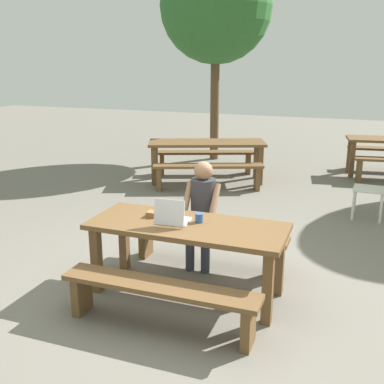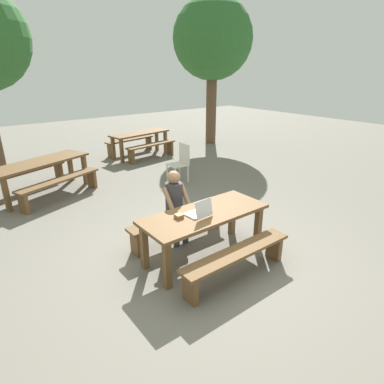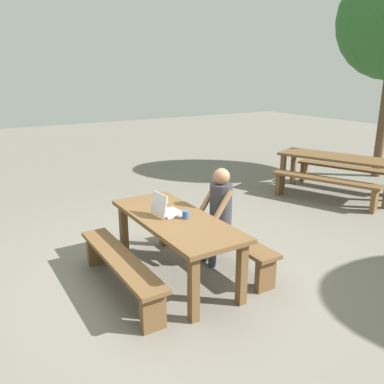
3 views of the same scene
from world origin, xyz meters
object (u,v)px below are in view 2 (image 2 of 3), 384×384
(laptop, at_px, (199,212))
(tree_left, at_px, (213,40))
(coffee_mug, at_px, (206,206))
(person_seated, at_px, (175,202))
(small_pouch, at_px, (179,216))
(picnic_table_front, at_px, (205,219))
(plastic_chair, at_px, (180,162))
(picnic_table_mid, at_px, (40,166))
(picnic_table_rear, at_px, (140,136))

(laptop, xyz_separation_m, tree_left, (5.46, 6.06, 2.80))
(coffee_mug, relative_size, person_seated, 0.07)
(coffee_mug, bearing_deg, small_pouch, -179.22)
(picnic_table_front, height_order, person_seated, person_seated)
(laptop, distance_m, coffee_mug, 0.27)
(laptop, bearing_deg, picnic_table_front, -165.49)
(laptop, distance_m, plastic_chair, 3.68)
(plastic_chair, bearing_deg, picnic_table_mid, -109.43)
(picnic_table_front, height_order, small_pouch, small_pouch)
(plastic_chair, relative_size, picnic_table_rear, 0.46)
(laptop, relative_size, picnic_table_rear, 0.16)
(small_pouch, xyz_separation_m, person_seated, (0.34, 0.57, -0.07))
(picnic_table_mid, bearing_deg, laptop, -97.04)
(small_pouch, relative_size, picnic_table_mid, 0.05)
(small_pouch, height_order, coffee_mug, coffee_mug)
(small_pouch, height_order, person_seated, person_seated)
(plastic_chair, relative_size, picnic_table_mid, 0.41)
(small_pouch, bearing_deg, picnic_table_front, -10.61)
(coffee_mug, height_order, tree_left, tree_left)
(laptop, bearing_deg, picnic_table_mid, -80.08)
(laptop, height_order, tree_left, tree_left)
(person_seated, xyz_separation_m, plastic_chair, (1.85, 2.43, -0.20))
(person_seated, bearing_deg, tree_left, 44.86)
(person_seated, bearing_deg, coffee_mug, -73.77)
(small_pouch, relative_size, person_seated, 0.09)
(picnic_table_front, distance_m, picnic_table_mid, 4.43)
(plastic_chair, bearing_deg, picnic_table_rear, 173.17)
(small_pouch, bearing_deg, plastic_chair, 53.96)
(laptop, height_order, picnic_table_rear, laptop)
(plastic_chair, distance_m, tree_left, 5.56)
(picnic_table_rear, bearing_deg, plastic_chair, -107.45)
(person_seated, xyz_separation_m, picnic_table_mid, (-1.15, 3.61, -0.04))
(picnic_table_mid, height_order, picnic_table_rear, picnic_table_mid)
(coffee_mug, distance_m, tree_left, 8.40)
(person_seated, distance_m, picnic_table_mid, 3.79)
(person_seated, distance_m, plastic_chair, 3.06)
(plastic_chair, bearing_deg, small_pouch, -34.02)
(picnic_table_mid, bearing_deg, tree_left, -6.14)
(coffee_mug, relative_size, picnic_table_rear, 0.04)
(coffee_mug, bearing_deg, tree_left, 48.59)
(tree_left, bearing_deg, coffee_mug, -131.41)
(picnic_table_front, bearing_deg, person_seated, 96.27)
(person_seated, bearing_deg, small_pouch, -120.76)
(coffee_mug, bearing_deg, plastic_chair, 60.68)
(plastic_chair, bearing_deg, laptop, -29.46)
(picnic_table_front, bearing_deg, small_pouch, 169.39)
(laptop, xyz_separation_m, picnic_table_mid, (-1.08, 4.30, -0.15))
(plastic_chair, height_order, picnic_table_rear, plastic_chair)
(small_pouch, xyz_separation_m, tree_left, (5.74, 5.94, 2.84))
(laptop, relative_size, person_seated, 0.27)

